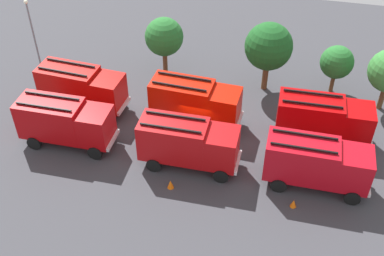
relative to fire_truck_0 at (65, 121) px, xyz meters
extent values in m
plane|color=#38383D|center=(9.22, 2.21, -2.15)|extent=(55.84, 55.84, 0.00)
cube|color=#AC080B|center=(2.45, 0.01, -0.05)|extent=(2.21, 2.51, 2.60)
cube|color=#8C9EAD|center=(3.50, 0.01, 0.26)|extent=(0.09, 2.13, 1.46)
cube|color=#AC080B|center=(-1.05, 0.00, 0.10)|extent=(4.81, 2.52, 2.90)
cube|color=black|center=(-1.05, 0.68, 1.67)|extent=(4.32, 0.13, 0.12)
cube|color=black|center=(-1.05, -0.69, 1.67)|extent=(4.32, 0.13, 0.12)
cube|color=silver|center=(3.65, 0.01, -1.20)|extent=(0.21, 2.38, 0.28)
cylinder|color=black|center=(2.65, 1.21, -1.60)|extent=(1.10, 0.35, 1.10)
cylinder|color=black|center=(2.65, -1.19, -1.60)|extent=(1.10, 0.35, 1.10)
cylinder|color=black|center=(-2.25, 1.19, -1.60)|extent=(1.10, 0.35, 1.10)
cylinder|color=black|center=(-2.25, -1.21, -1.60)|extent=(1.10, 0.35, 1.10)
cube|color=#AC0B0E|center=(11.94, -0.23, -0.05)|extent=(2.21, 2.51, 2.60)
cube|color=#8C9EAD|center=(12.99, -0.23, 0.26)|extent=(0.09, 2.13, 1.46)
cube|color=#AC0B0E|center=(8.44, -0.24, 0.10)|extent=(4.81, 2.51, 2.90)
cube|color=black|center=(8.44, 0.45, 1.67)|extent=(4.32, 0.13, 0.12)
cube|color=black|center=(8.44, -0.92, 1.67)|extent=(4.32, 0.13, 0.12)
cube|color=silver|center=(13.14, -0.23, -1.20)|extent=(0.21, 2.38, 0.28)
cylinder|color=black|center=(12.14, 0.97, -1.60)|extent=(1.10, 0.35, 1.10)
cylinder|color=black|center=(12.14, -1.43, -1.60)|extent=(1.10, 0.35, 1.10)
cylinder|color=black|center=(7.24, 0.96, -1.60)|extent=(1.10, 0.35, 1.10)
cylinder|color=black|center=(7.24, -1.44, -1.60)|extent=(1.10, 0.35, 1.10)
cube|color=#B40B16|center=(20.88, -0.24, -0.05)|extent=(2.22, 2.52, 2.60)
cube|color=#8C9EAD|center=(21.93, -0.25, 0.26)|extent=(0.09, 2.13, 1.46)
cube|color=#B40B16|center=(17.38, -0.22, 0.10)|extent=(4.82, 2.53, 2.90)
cube|color=black|center=(17.39, 0.47, 1.67)|extent=(4.32, 0.15, 0.12)
cube|color=black|center=(17.38, -0.90, 1.67)|extent=(4.32, 0.15, 0.12)
cube|color=silver|center=(22.08, -0.25, -1.20)|extent=(0.22, 2.38, 0.28)
cylinder|color=black|center=(21.09, 0.96, -1.60)|extent=(1.10, 0.36, 1.10)
cylinder|color=black|center=(21.07, -1.44, -1.60)|extent=(1.10, 0.36, 1.10)
cylinder|color=black|center=(16.19, 0.99, -1.60)|extent=(1.10, 0.36, 1.10)
cylinder|color=black|center=(16.17, -1.41, -1.60)|extent=(1.10, 0.36, 1.10)
cube|color=#AA0B07|center=(1.86, 4.25, -0.05)|extent=(2.37, 2.65, 2.60)
cube|color=#8C9EAD|center=(2.90, 4.18, 0.26)|extent=(0.23, 2.13, 1.46)
cube|color=#AA0B07|center=(-1.63, 4.50, 0.10)|extent=(4.97, 2.84, 2.90)
cube|color=black|center=(-1.58, 5.19, 1.67)|extent=(4.32, 0.43, 0.12)
cube|color=black|center=(-1.68, 3.82, 1.67)|extent=(4.32, 0.43, 0.12)
cube|color=silver|center=(3.05, 4.17, -1.20)|extent=(0.37, 2.38, 0.28)
cylinder|color=black|center=(2.14, 5.44, -1.60)|extent=(1.12, 0.43, 1.10)
cylinder|color=black|center=(1.97, 3.04, -1.60)|extent=(1.12, 0.43, 1.10)
cylinder|color=black|center=(-2.74, 5.79, -1.60)|extent=(1.12, 0.43, 1.10)
cylinder|color=black|center=(-2.92, 3.39, -1.60)|extent=(1.12, 0.43, 1.10)
cube|color=#BB1102|center=(11.33, 4.46, -0.05)|extent=(2.34, 2.62, 2.60)
cube|color=#8C9EAD|center=(12.38, 4.40, 0.26)|extent=(0.20, 2.13, 1.46)
cube|color=#BB1102|center=(7.84, 4.66, 0.10)|extent=(4.93, 2.76, 2.90)
cube|color=black|center=(7.88, 5.34, 1.67)|extent=(4.32, 0.36, 0.12)
cube|color=black|center=(7.80, 3.97, 1.67)|extent=(4.32, 0.36, 0.12)
cube|color=silver|center=(12.53, 4.39, -1.20)|extent=(0.33, 2.38, 0.28)
cylinder|color=black|center=(11.60, 5.65, -1.60)|extent=(1.12, 0.41, 1.10)
cylinder|color=black|center=(11.47, 3.25, -1.60)|extent=(1.12, 0.41, 1.10)
cylinder|color=black|center=(6.71, 5.92, -1.60)|extent=(1.12, 0.41, 1.10)
cylinder|color=black|center=(6.57, 3.52, -1.60)|extent=(1.12, 0.41, 1.10)
cube|color=#AC0406|center=(21.23, 4.76, -0.05)|extent=(2.25, 2.55, 2.60)
cube|color=#8C9EAD|center=(22.28, 4.78, 0.26)|extent=(0.13, 2.13, 1.46)
cube|color=#AC0406|center=(17.73, 4.69, 0.10)|extent=(4.85, 2.60, 2.90)
cube|color=black|center=(17.72, 5.37, 1.67)|extent=(4.32, 0.21, 0.12)
cube|color=black|center=(17.75, 4.00, 1.67)|extent=(4.32, 0.21, 0.12)
cube|color=silver|center=(22.43, 4.79, -1.20)|extent=(0.25, 2.38, 0.28)
cylinder|color=black|center=(21.40, 5.97, -1.60)|extent=(1.11, 0.37, 1.10)
cylinder|color=black|center=(21.46, 3.57, -1.60)|extent=(1.11, 0.37, 1.10)
cylinder|color=black|center=(16.51, 5.86, -1.60)|extent=(1.11, 0.37, 1.10)
cylinder|color=black|center=(16.56, 3.46, -1.60)|extent=(1.11, 0.37, 1.10)
cylinder|color=black|center=(9.77, 1.71, -1.74)|extent=(0.16, 0.16, 0.82)
cylinder|color=black|center=(9.87, 1.90, -1.74)|extent=(0.16, 0.16, 0.82)
cube|color=gold|center=(9.82, 1.81, -0.98)|extent=(0.41, 0.48, 0.71)
sphere|color=beige|center=(9.82, 1.81, -0.51)|extent=(0.23, 0.23, 0.23)
cylinder|color=gold|center=(9.82, 1.81, -0.41)|extent=(0.29, 0.29, 0.07)
cylinder|color=brown|center=(4.56, 11.33, -1.08)|extent=(0.43, 0.43, 2.15)
sphere|color=#236628|center=(4.56, 11.33, 1.46)|extent=(3.44, 3.44, 3.44)
cylinder|color=brown|center=(13.82, 10.67, -0.89)|extent=(0.51, 0.51, 2.53)
sphere|color=#19511E|center=(13.82, 10.67, 2.09)|extent=(4.04, 4.04, 4.04)
cylinder|color=brown|center=(19.61, 11.57, -1.27)|extent=(0.35, 0.35, 1.77)
sphere|color=#236628|center=(19.61, 11.57, 0.82)|extent=(2.83, 2.83, 2.83)
cylinder|color=brown|center=(23.62, 10.00, -1.05)|extent=(0.44, 0.44, 2.20)
cone|color=#F2600C|center=(17.30, -2.60, -1.85)|extent=(0.43, 0.43, 0.61)
cone|color=#F2600C|center=(11.31, 2.19, -1.78)|extent=(0.52, 0.52, 0.74)
cone|color=#F2600C|center=(8.84, -2.79, -1.82)|extent=(0.47, 0.47, 0.67)
cylinder|color=slate|center=(-6.60, 8.61, 1.24)|extent=(0.16, 0.16, 6.79)
sphere|color=#F2EFCC|center=(-6.60, 8.61, 4.81)|extent=(0.36, 0.36, 0.36)
camera|label=1|loc=(15.47, -24.73, 22.56)|focal=44.75mm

